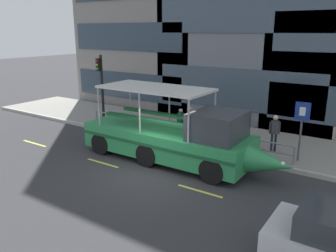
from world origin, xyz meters
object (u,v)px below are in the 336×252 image
at_px(pedestrian_mid_right, 181,120).
at_px(pedestrian_near_bow, 275,130).
at_px(traffic_light_pole, 101,82).
at_px(pedestrian_mid_left, 190,120).
at_px(duck_tour_boat, 177,138).
at_px(parking_sign, 302,122).

bearing_deg(pedestrian_mid_right, pedestrian_near_bow, 7.00).
relative_size(traffic_light_pole, pedestrian_mid_left, 2.36).
bearing_deg(traffic_light_pole, pedestrian_mid_right, 0.94).
bearing_deg(pedestrian_mid_left, pedestrian_mid_right, 177.35).
relative_size(pedestrian_mid_left, pedestrian_mid_right, 1.11).
bearing_deg(pedestrian_mid_right, duck_tour_boat, -61.49).
bearing_deg(parking_sign, pedestrian_mid_right, 179.53).
xyz_separation_m(parking_sign, pedestrian_near_bow, (-1.25, 0.62, -0.71)).
distance_m(traffic_light_pole, pedestrian_mid_right, 5.67).
relative_size(parking_sign, pedestrian_near_bow, 1.49).
distance_m(parking_sign, pedestrian_mid_right, 5.98).
height_order(parking_sign, pedestrian_mid_left, parking_sign).
bearing_deg(parking_sign, pedestrian_near_bow, 153.64).
height_order(parking_sign, pedestrian_mid_right, parking_sign).
distance_m(duck_tour_boat, pedestrian_mid_right, 2.96).
bearing_deg(parking_sign, duck_tour_boat, -150.50).
bearing_deg(pedestrian_mid_left, traffic_light_pole, -179.40).
xyz_separation_m(traffic_light_pole, duck_tour_boat, (6.88, -2.51, -1.55)).
xyz_separation_m(pedestrian_near_bow, pedestrian_mid_right, (-4.67, -0.57, -0.11)).
bearing_deg(duck_tour_boat, traffic_light_pole, 159.95).
bearing_deg(traffic_light_pole, pedestrian_mid_left, 0.60).
relative_size(pedestrian_near_bow, pedestrian_mid_right, 1.12).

